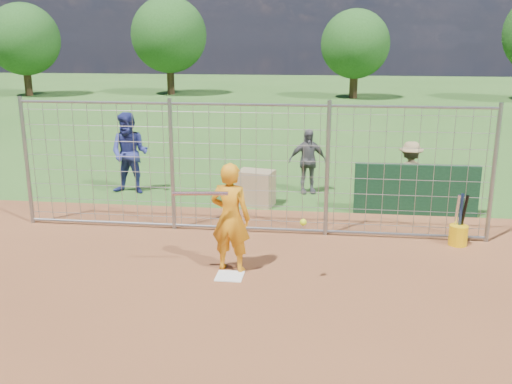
# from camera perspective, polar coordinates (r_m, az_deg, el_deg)

# --- Properties ---
(ground) EXTENTS (100.00, 100.00, 0.00)m
(ground) POSITION_cam_1_polar(r_m,az_deg,el_deg) (9.42, -2.45, -7.98)
(ground) COLOR #2D591E
(ground) RESTS_ON ground
(infield_dirt) EXTENTS (18.00, 18.00, 0.00)m
(infield_dirt) POSITION_cam_1_polar(r_m,az_deg,el_deg) (6.82, -6.85, -17.81)
(infield_dirt) COLOR brown
(infield_dirt) RESTS_ON ground
(home_plate) EXTENTS (0.43, 0.43, 0.02)m
(home_plate) POSITION_cam_1_polar(r_m,az_deg,el_deg) (9.23, -2.65, -8.41)
(home_plate) COLOR silver
(home_plate) RESTS_ON ground
(dugout_wall) EXTENTS (2.60, 0.20, 1.10)m
(dugout_wall) POSITION_cam_1_polar(r_m,az_deg,el_deg) (12.68, 15.68, 0.22)
(dugout_wall) COLOR #11381E
(dugout_wall) RESTS_ON ground
(batter) EXTENTS (0.73, 0.55, 1.81)m
(batter) POSITION_cam_1_polar(r_m,az_deg,el_deg) (9.18, -2.57, -2.58)
(batter) COLOR orange
(batter) RESTS_ON ground
(bystander_a) EXTENTS (1.01, 0.81, 1.98)m
(bystander_a) POSITION_cam_1_polar(r_m,az_deg,el_deg) (14.16, -12.52, 3.79)
(bystander_a) COLOR navy
(bystander_a) RESTS_ON ground
(bystander_b) EXTENTS (0.99, 0.59, 1.59)m
(bystander_b) POSITION_cam_1_polar(r_m,az_deg,el_deg) (13.94, 5.17, 3.09)
(bystander_b) COLOR #515156
(bystander_b) RESTS_ON ground
(bystander_c) EXTENTS (1.02, 0.68, 1.48)m
(bystander_c) POSITION_cam_1_polar(r_m,az_deg,el_deg) (13.25, 15.12, 1.74)
(bystander_c) COLOR #9A7F54
(bystander_c) RESTS_ON ground
(equipment_bin) EXTENTS (0.90, 0.71, 0.80)m
(equipment_bin) POSITION_cam_1_polar(r_m,az_deg,el_deg) (12.94, -0.03, 0.41)
(equipment_bin) COLOR tan
(equipment_bin) RESTS_ON ground
(equipment_in_play) EXTENTS (2.08, 0.24, 0.45)m
(equipment_in_play) POSITION_cam_1_polar(r_m,az_deg,el_deg) (8.77, -3.13, -0.84)
(equipment_in_play) COLOR silver
(equipment_in_play) RESTS_ON ground
(bucket_with_bats) EXTENTS (0.34, 0.34, 0.98)m
(bucket_with_bats) POSITION_cam_1_polar(r_m,az_deg,el_deg) (11.13, 19.59, -3.83)
(bucket_with_bats) COLOR #EDB20C
(bucket_with_bats) RESTS_ON ground
(backstop_fence) EXTENTS (9.08, 0.08, 2.60)m
(backstop_fence) POSITION_cam_1_polar(r_m,az_deg,el_deg) (10.91, -0.77, 2.25)
(backstop_fence) COLOR gray
(backstop_fence) RESTS_ON ground
(tree_line) EXTENTS (44.66, 6.72, 6.48)m
(tree_line) POSITION_cam_1_polar(r_m,az_deg,el_deg) (36.70, 10.13, 15.01)
(tree_line) COLOR #3F2B19
(tree_line) RESTS_ON ground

